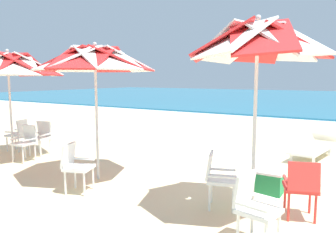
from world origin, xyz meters
The scene contains 14 objects.
ground_plane centered at (0.00, 0.00, 0.00)m, with size 80.00×80.00×0.00m, color beige.
surf_foam centered at (0.00, 8.86, 0.01)m, with size 80.00×0.70×0.01m, color white.
beach_umbrella_0 centered at (0.24, -2.81, 2.47)m, with size 1.98×1.98×2.86m.
plastic_chair_0 centered at (0.50, -3.62, 0.50)m, with size 0.54×0.51×0.87m.
plastic_chair_1 centered at (0.87, -2.58, 0.50)m, with size 0.56×0.58×0.87m.
plastic_chair_2 centered at (-0.31, -2.80, 0.50)m, with size 0.58×0.56×0.87m.
beach_umbrella_1 centered at (-2.89, -2.74, 2.34)m, with size 2.34×2.34×2.68m.
plastic_chair_3 centered at (-2.70, -3.49, 0.50)m, with size 0.59×0.56×0.87m.
beach_umbrella_2 centered at (-5.82, -2.69, 2.31)m, with size 2.57×2.57×2.70m.
plastic_chair_4 centered at (-6.52, -2.06, 0.50)m, with size 0.59×0.57×0.87m.
plastic_chair_5 centered at (-5.62, -2.01, 0.50)m, with size 0.53×0.55×0.87m.
plastic_chair_6 centered at (-5.37, -2.63, 0.50)m, with size 0.48×0.51×0.87m.
sun_lounger_1 centered at (0.53, 1.42, 0.28)m, with size 0.98×2.22×0.62m.
cooler_box centered at (0.20, -1.77, 0.20)m, with size 0.50×0.34×0.40m.
Camera 1 is at (1.55, -7.26, 2.00)m, focal length 34.09 mm.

